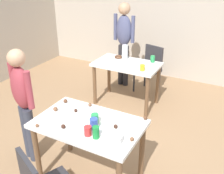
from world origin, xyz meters
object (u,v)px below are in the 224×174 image
at_px(person_girl_near, 23,98).
at_px(soda_can, 96,132).
at_px(mixing_bowl, 112,138).
at_px(person_adult_far, 124,37).
at_px(chair_far_table, 150,66).
at_px(pitcher_far, 125,52).
at_px(dining_table_near, 89,131).
at_px(dining_table_far, 127,70).

height_order(person_girl_near, soda_can, person_girl_near).
height_order(person_girl_near, mixing_bowl, person_girl_near).
bearing_deg(soda_can, person_adult_far, 110.13).
bearing_deg(person_adult_far, person_girl_near, -91.67).
xyz_separation_m(chair_far_table, person_adult_far, (-0.56, 0.02, 0.48)).
bearing_deg(chair_far_table, pitcher_far, -121.49).
height_order(chair_far_table, person_adult_far, person_adult_far).
bearing_deg(pitcher_far, chair_far_table, 58.51).
xyz_separation_m(person_girl_near, mixing_bowl, (1.21, -0.11, -0.07)).
xyz_separation_m(dining_table_near, mixing_bowl, (0.37, -0.17, 0.15)).
distance_m(chair_far_table, person_adult_far, 0.74).
xyz_separation_m(person_adult_far, soda_can, (0.97, -2.65, -0.17)).
relative_size(chair_far_table, pitcher_far, 3.56).
distance_m(soda_can, pitcher_far, 2.27).
distance_m(dining_table_far, person_girl_near, 1.91).
height_order(soda_can, pitcher_far, pitcher_far).
bearing_deg(chair_far_table, soda_can, -81.11).
bearing_deg(chair_far_table, person_adult_far, 178.46).
relative_size(mixing_bowl, pitcher_far, 0.80).
bearing_deg(chair_far_table, dining_table_far, -104.44).
bearing_deg(soda_can, dining_table_far, 106.61).
relative_size(person_adult_far, pitcher_far, 6.62).
xyz_separation_m(dining_table_near, pitcher_far, (-0.51, 1.97, 0.23)).
height_order(chair_far_table, soda_can, soda_can).
relative_size(dining_table_far, mixing_bowl, 5.48).
bearing_deg(person_adult_far, chair_far_table, -1.54).
bearing_deg(pitcher_far, dining_table_far, -56.35).
bearing_deg(dining_table_near, mixing_bowl, -25.05).
xyz_separation_m(dining_table_far, person_girl_near, (-0.46, -1.84, 0.22)).
relative_size(person_adult_far, mixing_bowl, 8.25).
height_order(dining_table_far, mixing_bowl, mixing_bowl).
bearing_deg(person_adult_far, dining_table_far, -60.72).
xyz_separation_m(person_adult_far, mixing_bowl, (1.13, -2.64, -0.19)).
xyz_separation_m(soda_can, pitcher_far, (-0.71, 2.15, 0.06)).
xyz_separation_m(mixing_bowl, soda_can, (-0.16, -0.01, 0.02)).
bearing_deg(dining_table_far, pitcher_far, 123.65).
bearing_deg(mixing_bowl, chair_far_table, 102.35).
bearing_deg(mixing_bowl, person_girl_near, 174.59).
height_order(mixing_bowl, pitcher_far, pitcher_far).
bearing_deg(soda_can, person_girl_near, 173.00).
height_order(person_adult_far, soda_can, person_adult_far).
xyz_separation_m(dining_table_far, chair_far_table, (0.17, 0.67, -0.13)).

